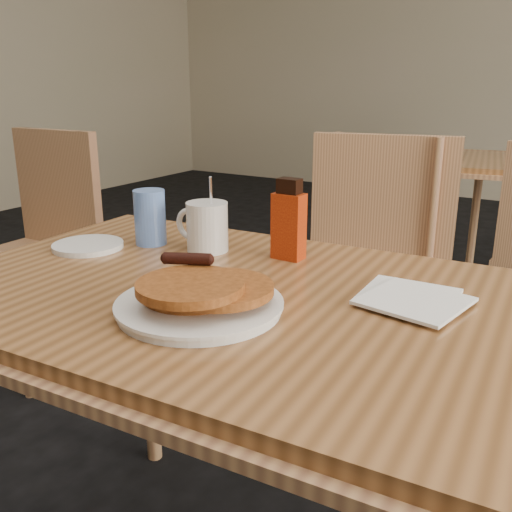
% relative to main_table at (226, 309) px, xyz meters
% --- Properties ---
extents(main_table, '(1.20, 0.85, 0.75)m').
position_rel_main_table_xyz_m(main_table, '(0.00, 0.00, 0.00)').
color(main_table, '#935F34').
rests_on(main_table, floor).
extents(chair_main_far, '(0.52, 0.52, 0.97)m').
position_rel_main_table_xyz_m(chair_main_far, '(0.01, 0.74, -0.13)').
color(chair_main_far, tan).
rests_on(chair_main_far, floor).
extents(chair_wall_extra, '(0.44, 0.44, 0.94)m').
position_rel_main_table_xyz_m(chair_wall_extra, '(-1.28, 0.59, -0.15)').
color(chair_wall_extra, tan).
rests_on(chair_wall_extra, floor).
extents(pancake_plate, '(0.28, 0.28, 0.08)m').
position_rel_main_table_xyz_m(pancake_plate, '(0.03, -0.12, 0.07)').
color(pancake_plate, white).
rests_on(pancake_plate, main_table).
extents(coffee_mug, '(0.13, 0.09, 0.17)m').
position_rel_main_table_xyz_m(coffee_mug, '(-0.17, 0.18, 0.10)').
color(coffee_mug, white).
rests_on(coffee_mug, main_table).
extents(syrup_bottle, '(0.07, 0.04, 0.17)m').
position_rel_main_table_xyz_m(syrup_bottle, '(0.01, 0.22, 0.12)').
color(syrup_bottle, maroon).
rests_on(syrup_bottle, main_table).
extents(napkin_stack, '(0.20, 0.21, 0.01)m').
position_rel_main_table_xyz_m(napkin_stack, '(0.32, 0.11, 0.05)').
color(napkin_stack, white).
rests_on(napkin_stack, main_table).
extents(blue_tumbler, '(0.09, 0.09, 0.13)m').
position_rel_main_table_xyz_m(blue_tumbler, '(-0.32, 0.15, 0.11)').
color(blue_tumbler, '#5E88DD').
rests_on(blue_tumbler, main_table).
extents(side_saucer, '(0.17, 0.17, 0.01)m').
position_rel_main_table_xyz_m(side_saucer, '(-0.42, 0.05, 0.05)').
color(side_saucer, white).
rests_on(side_saucer, main_table).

